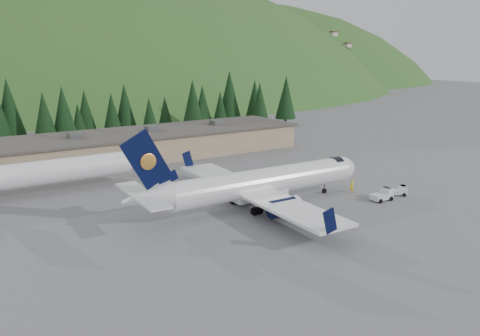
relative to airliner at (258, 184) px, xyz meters
name	(u,v)px	position (x,y,z in m)	size (l,w,h in m)	color
ground	(264,205)	(1.05, -0.03, -3.17)	(600.00, 600.00, 0.00)	slate
airliner	(258,184)	(0.00, 0.00, 0.00)	(35.72, 33.44, 11.88)	white
second_airliner	(35,173)	(-23.88, 21.97, 0.16)	(27.50, 11.00, 10.05)	white
baggage_tug_a	(383,195)	(16.44, -7.24, -2.40)	(3.25, 2.01, 1.72)	silver
baggage_tug_b	(398,191)	(20.19, -6.87, -2.52)	(3.03, 2.63, 1.45)	silver
terminal_building	(129,146)	(-3.96, 37.97, -0.54)	(71.00, 17.00, 6.10)	#A17F62
ramp_worker	(352,186)	(15.49, -2.20, -2.22)	(0.69, 0.45, 1.89)	yellow
tree_line	(87,109)	(-5.23, 61.34, 4.42)	(113.95, 18.31, 14.37)	black
hills	(131,230)	(54.38, 207.35, -85.96)	(614.00, 330.00, 300.00)	#345620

